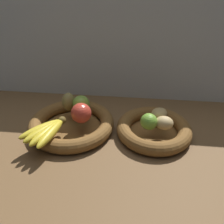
{
  "coord_description": "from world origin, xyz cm",
  "views": [
    {
      "loc": [
        6.99,
        -75.39,
        55.54
      ],
      "look_at": [
        -1.28,
        -1.94,
        9.47
      ],
      "focal_mm": 36.12,
      "sensor_mm": 36.0,
      "label": 1
    }
  ],
  "objects": [
    {
      "name": "apple_red_right",
      "position": [
        -12.98,
        -3.97,
        9.42
      ],
      "size": [
        7.92,
        7.92,
        7.92
      ],
      "primitive_type": "sphere",
      "color": "#B73828",
      "rests_on": "fruit_bowl_left"
    },
    {
      "name": "potato_back",
      "position": [
        17.3,
        2.36,
        7.48
      ],
      "size": [
        8.89,
        8.85,
        4.03
      ],
      "primitive_type": "ellipsoid",
      "rotation": [
        0.0,
        0.0,
        3.89
      ],
      "color": "tan",
      "rests_on": "fruit_bowl_right"
    },
    {
      "name": "fruit_bowl_left",
      "position": [
        -17.92,
        -1.94,
        2.55
      ],
      "size": [
        34.67,
        34.67,
        5.47
      ],
      "color": "brown",
      "rests_on": "ground_plane"
    },
    {
      "name": "pear_brown",
      "position": [
        -20.33,
        4.33,
        9.36
      ],
      "size": [
        5.32,
        6.4,
        7.78
      ],
      "primitive_type": "ellipsoid",
      "rotation": [
        0.0,
        0.0,
        4.7
      ],
      "color": "olive",
      "rests_on": "fruit_bowl_left"
    },
    {
      "name": "apple_green_back",
      "position": [
        -14.76,
        3.54,
        9.04
      ],
      "size": [
        7.16,
        7.16,
        7.16
      ],
      "primitive_type": "sphere",
      "color": "#7AA338",
      "rests_on": "fruit_bowl_left"
    },
    {
      "name": "fruit_bowl_right",
      "position": [
        15.35,
        -1.94,
        2.56
      ],
      "size": [
        29.53,
        29.53,
        5.47
      ],
      "color": "brown",
      "rests_on": "ground_plane"
    },
    {
      "name": "potato_small",
      "position": [
        18.47,
        -5.07,
        8.02
      ],
      "size": [
        7.05,
        5.8,
        5.11
      ],
      "primitive_type": "ellipsoid",
      "rotation": [
        0.0,
        0.0,
        6.25
      ],
      "color": "tan",
      "rests_on": "fruit_bowl_right"
    },
    {
      "name": "back_wall",
      "position": [
        0.0,
        30.0,
        27.5
      ],
      "size": [
        140.0,
        3.0,
        55.0
      ],
      "color": "silver",
      "rests_on": "ground_plane"
    },
    {
      "name": "banana_bunch_front",
      "position": [
        -23.69,
        -13.56,
        7.16
      ],
      "size": [
        14.36,
        18.63,
        3.39
      ],
      "color": "gold",
      "rests_on": "fruit_bowl_left"
    },
    {
      "name": "lime_near",
      "position": [
        12.82,
        -5.73,
        8.63
      ],
      "size": [
        6.32,
        6.32,
        6.32
      ],
      "primitive_type": "sphere",
      "color": "#6B9E33",
      "rests_on": "fruit_bowl_right"
    },
    {
      "name": "chili_pepper",
      "position": [
        16.43,
        -5.12,
        6.55
      ],
      "size": [
        11.07,
        4.4,
        2.17
      ],
      "primitive_type": "cone",
      "rotation": [
        0.0,
        1.57,
        -0.21
      ],
      "color": "red",
      "rests_on": "fruit_bowl_right"
    },
    {
      "name": "ground_plane",
      "position": [
        0.0,
        0.0,
        -1.5
      ],
      "size": [
        140.0,
        90.0,
        3.0
      ],
      "primitive_type": "cube",
      "color": "brown"
    }
  ]
}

